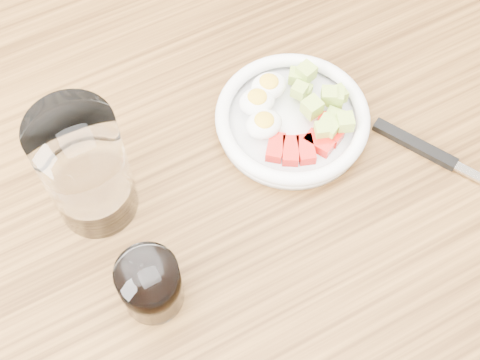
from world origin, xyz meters
name	(u,v)px	position (x,y,z in m)	size (l,w,h in m)	color
ground	(246,352)	(0.00, 0.00, 0.00)	(4.00, 4.00, 0.00)	brown
dining_table	(250,229)	(0.00, 0.00, 0.67)	(1.50, 0.90, 0.77)	brown
bowl	(292,117)	(0.09, 0.06, 0.79)	(0.19, 0.19, 0.05)	white
fork	(438,156)	(0.22, -0.06, 0.78)	(0.12, 0.21, 0.01)	black
water_glass	(85,169)	(-0.16, 0.07, 0.85)	(0.09, 0.09, 0.16)	white
coffee_glass	(150,285)	(-0.15, -0.06, 0.81)	(0.07, 0.07, 0.08)	white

